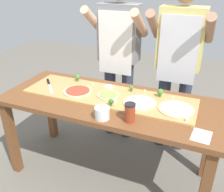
{
  "coord_description": "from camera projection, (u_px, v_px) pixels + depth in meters",
  "views": [
    {
      "loc": [
        0.71,
        -1.64,
        1.7
      ],
      "look_at": [
        0.02,
        0.02,
        0.81
      ],
      "focal_mm": 39.7,
      "sensor_mm": 36.0,
      "label": 1
    }
  ],
  "objects": [
    {
      "name": "broccoli_floret_front_right",
      "position": [
        160.0,
        92.0,
        2.0
      ],
      "size": [
        0.05,
        0.05,
        0.07
      ],
      "color": "#487A23",
      "rests_on": "cutting_board"
    },
    {
      "name": "broccoli_floret_center_left",
      "position": [
        78.0,
        77.0,
        2.29
      ],
      "size": [
        0.04,
        0.04,
        0.06
      ],
      "color": "#487A23",
      "rests_on": "cutting_board"
    },
    {
      "name": "recipe_note",
      "position": [
        201.0,
        136.0,
        1.57
      ],
      "size": [
        0.13,
        0.16,
        0.0
      ],
      "primitive_type": "cube",
      "rotation": [
        0.0,
        0.0,
        -0.09
      ],
      "color": "white",
      "rests_on": "prep_table"
    },
    {
      "name": "pizza_whole_tomato_red",
      "position": [
        78.0,
        91.0,
        2.1
      ],
      "size": [
        0.25,
        0.25,
        0.02
      ],
      "color": "beige",
      "rests_on": "cutting_board"
    },
    {
      "name": "chefs_knife",
      "position": [
        49.0,
        84.0,
        2.24
      ],
      "size": [
        0.22,
        0.24,
        0.02
      ],
      "color": "#B7BABF",
      "rests_on": "cutting_board"
    },
    {
      "name": "pizza_whole_cheese_artichoke",
      "position": [
        176.0,
        109.0,
        1.82
      ],
      "size": [
        0.26,
        0.26,
        0.02
      ],
      "color": "beige",
      "rests_on": "cutting_board"
    },
    {
      "name": "pizza_whole_pesto_green",
      "position": [
        108.0,
        95.0,
        2.04
      ],
      "size": [
        0.18,
        0.18,
        0.02
      ],
      "color": "beige",
      "rests_on": "cutting_board"
    },
    {
      "name": "cheese_crumble_b",
      "position": [
        93.0,
        84.0,
        2.23
      ],
      "size": [
        0.02,
        0.02,
        0.01
      ],
      "primitive_type": "cube",
      "rotation": [
        0.0,
        0.0,
        0.58
      ],
      "color": "silver",
      "rests_on": "cutting_board"
    },
    {
      "name": "cheese_crumble_d",
      "position": [
        145.0,
        91.0,
        2.1
      ],
      "size": [
        0.02,
        0.02,
        0.01
      ],
      "primitive_type": "cube",
      "rotation": [
        0.0,
        0.0,
        0.24
      ],
      "color": "silver",
      "rests_on": "cutting_board"
    },
    {
      "name": "cutting_board",
      "position": [
        108.0,
        96.0,
        2.06
      ],
      "size": [
        1.43,
        0.41,
        0.02
      ],
      "primitive_type": "cube",
      "color": "tan",
      "rests_on": "prep_table"
    },
    {
      "name": "cheese_crumble_c",
      "position": [
        187.0,
        120.0,
        1.68
      ],
      "size": [
        0.02,
        0.02,
        0.02
      ],
      "primitive_type": "cube",
      "rotation": [
        0.0,
        0.0,
        1.44
      ],
      "color": "white",
      "rests_on": "cutting_board"
    },
    {
      "name": "prep_table",
      "position": [
        109.0,
        111.0,
        2.06
      ],
      "size": [
        1.77,
        0.72,
        0.78
      ],
      "color": "brown",
      "rests_on": "ground"
    },
    {
      "name": "cook_right",
      "position": [
        178.0,
        58.0,
        2.29
      ],
      "size": [
        0.54,
        0.39,
        1.67
      ],
      "color": "#333847",
      "rests_on": "ground"
    },
    {
      "name": "pizza_whole_white_garlic",
      "position": [
        140.0,
        102.0,
        1.92
      ],
      "size": [
        0.26,
        0.26,
        0.02
      ],
      "color": "beige",
      "rests_on": "cutting_board"
    },
    {
      "name": "sauce_jar",
      "position": [
        130.0,
        113.0,
        1.69
      ],
      "size": [
        0.08,
        0.08,
        0.14
      ],
      "color": "#99381E",
      "rests_on": "prep_table"
    },
    {
      "name": "cook_left",
      "position": [
        119.0,
        51.0,
        2.49
      ],
      "size": [
        0.54,
        0.39,
        1.67
      ],
      "color": "#333847",
      "rests_on": "ground"
    },
    {
      "name": "broccoli_floret_back_mid",
      "position": [
        131.0,
        88.0,
        2.1
      ],
      "size": [
        0.04,
        0.04,
        0.05
      ],
      "color": "#487A23",
      "rests_on": "cutting_board"
    },
    {
      "name": "pizza_slice_far_right",
      "position": [
        109.0,
        87.0,
        2.18
      ],
      "size": [
        0.08,
        0.08,
        0.01
      ],
      "primitive_type": "cube",
      "rotation": [
        0.0,
        0.0,
        -0.11
      ],
      "color": "silver",
      "rests_on": "cutting_board"
    },
    {
      "name": "cheese_crumble_a",
      "position": [
        172.0,
        97.0,
        1.99
      ],
      "size": [
        0.02,
        0.02,
        0.01
      ],
      "primitive_type": "cube",
      "rotation": [
        0.0,
        0.0,
        0.47
      ],
      "color": "silver",
      "rests_on": "cutting_board"
    },
    {
      "name": "ground_plane",
      "position": [
        109.0,
        172.0,
        2.36
      ],
      "size": [
        8.0,
        8.0,
        0.0
      ],
      "primitive_type": "plane",
      "color": "#6B665B"
    },
    {
      "name": "broccoli_floret_center_right",
      "position": [
        111.0,
        102.0,
        1.87
      ],
      "size": [
        0.04,
        0.04,
        0.06
      ],
      "color": "#3F7220",
      "rests_on": "cutting_board"
    },
    {
      "name": "flour_cup",
      "position": [
        102.0,
        114.0,
        1.74
      ],
      "size": [
        0.11,
        0.11,
        0.09
      ],
      "color": "white",
      "rests_on": "prep_table"
    },
    {
      "name": "cheese_crumble_e",
      "position": [
        115.0,
        101.0,
        1.93
      ],
      "size": [
        0.03,
        0.03,
        0.02
      ],
      "primitive_type": "cube",
      "rotation": [
        0.0,
        0.0,
        0.8
      ],
      "color": "white",
      "rests_on": "cutting_board"
    }
  ]
}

